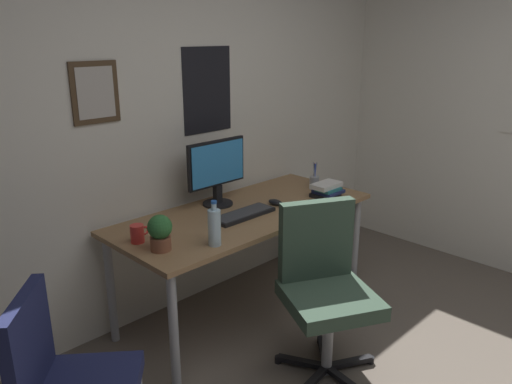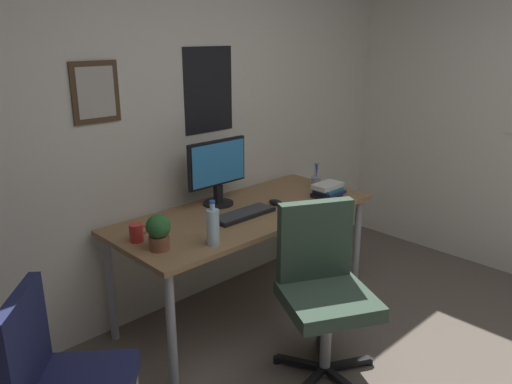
{
  "view_description": "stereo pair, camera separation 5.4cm",
  "coord_description": "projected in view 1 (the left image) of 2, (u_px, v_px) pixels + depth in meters",
  "views": [
    {
      "loc": [
        -1.85,
        -0.5,
        1.82
      ],
      "look_at": [
        0.24,
        1.59,
        0.87
      ],
      "focal_mm": 35.15,
      "sensor_mm": 36.0,
      "label": 1
    },
    {
      "loc": [
        -1.81,
        -0.54,
        1.82
      ],
      "look_at": [
        0.24,
        1.59,
        0.87
      ],
      "focal_mm": 35.15,
      "sensor_mm": 36.0,
      "label": 2
    }
  ],
  "objects": [
    {
      "name": "potted_plant",
      "position": [
        160.0,
        231.0,
        2.61
      ],
      "size": [
        0.13,
        0.13,
        0.19
      ],
      "color": "brown",
      "rests_on": "desk"
    },
    {
      "name": "water_bottle",
      "position": [
        214.0,
        227.0,
        2.67
      ],
      "size": [
        0.07,
        0.07,
        0.25
      ],
      "color": "silver",
      "rests_on": "desk"
    },
    {
      "name": "desk",
      "position": [
        245.0,
        221.0,
        3.24
      ],
      "size": [
        1.75,
        0.75,
        0.72
      ],
      "color": "#936D47",
      "rests_on": "ground_plane"
    },
    {
      "name": "wall_back",
      "position": [
        168.0,
        117.0,
        3.19
      ],
      "size": [
        4.4,
        0.1,
        2.6
      ],
      "color": "silver",
      "rests_on": "ground_plane"
    },
    {
      "name": "coffee_mug_near",
      "position": [
        138.0,
        234.0,
        2.73
      ],
      "size": [
        0.11,
        0.08,
        0.1
      ],
      "color": "red",
      "rests_on": "desk"
    },
    {
      "name": "book_stack_left",
      "position": [
        327.0,
        190.0,
        3.48
      ],
      "size": [
        0.22,
        0.17,
        0.1
      ],
      "color": "black",
      "rests_on": "desk"
    },
    {
      "name": "side_chair",
      "position": [
        66.0,
        380.0,
        1.99
      ],
      "size": [
        0.59,
        0.59,
        0.88
      ],
      "color": "#1E234C",
      "rests_on": "ground_plane"
    },
    {
      "name": "office_chair",
      "position": [
        324.0,
        282.0,
        2.72
      ],
      "size": [
        0.62,
        0.62,
        0.95
      ],
      "color": "#334738",
      "rests_on": "ground_plane"
    },
    {
      "name": "monitor",
      "position": [
        217.0,
        170.0,
        3.26
      ],
      "size": [
        0.46,
        0.2,
        0.43
      ],
      "color": "black",
      "rests_on": "desk"
    },
    {
      "name": "computer_mouse",
      "position": [
        275.0,
        202.0,
        3.33
      ],
      "size": [
        0.06,
        0.11,
        0.04
      ],
      "color": "black",
      "rests_on": "desk"
    },
    {
      "name": "keyboard",
      "position": [
        243.0,
        214.0,
        3.12
      ],
      "size": [
        0.43,
        0.15,
        0.03
      ],
      "color": "black",
      "rests_on": "desk"
    },
    {
      "name": "pen_cup",
      "position": [
        314.0,
        182.0,
        3.65
      ],
      "size": [
        0.07,
        0.07,
        0.2
      ],
      "color": "#9EA0A5",
      "rests_on": "desk"
    }
  ]
}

